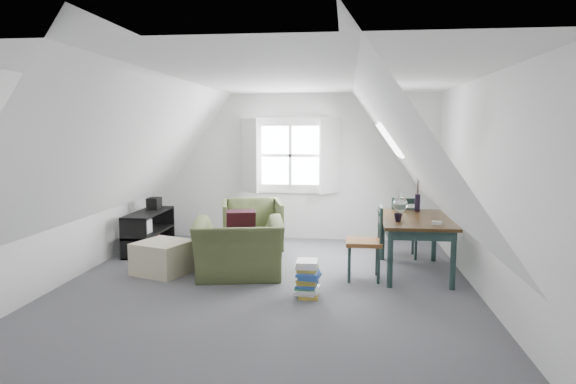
# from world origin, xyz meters

# --- Properties ---
(floor) EXTENTS (5.50, 5.50, 0.00)m
(floor) POSITION_xyz_m (0.00, 0.00, 0.00)
(floor) COLOR #4D4D52
(floor) RESTS_ON ground
(ceiling) EXTENTS (5.50, 5.50, 0.00)m
(ceiling) POSITION_xyz_m (0.00, 0.00, 2.50)
(ceiling) COLOR white
(ceiling) RESTS_ON wall_back
(wall_back) EXTENTS (5.00, 0.00, 5.00)m
(wall_back) POSITION_xyz_m (0.00, 2.75, 1.25)
(wall_back) COLOR silver
(wall_back) RESTS_ON ground
(wall_front) EXTENTS (5.00, 0.00, 5.00)m
(wall_front) POSITION_xyz_m (0.00, -2.75, 1.25)
(wall_front) COLOR silver
(wall_front) RESTS_ON ground
(wall_left) EXTENTS (0.00, 5.50, 5.50)m
(wall_left) POSITION_xyz_m (-2.50, 0.00, 1.25)
(wall_left) COLOR silver
(wall_left) RESTS_ON ground
(wall_right) EXTENTS (0.00, 5.50, 5.50)m
(wall_right) POSITION_xyz_m (2.50, 0.00, 1.25)
(wall_right) COLOR silver
(wall_right) RESTS_ON ground
(slope_left) EXTENTS (3.19, 5.50, 4.48)m
(slope_left) POSITION_xyz_m (-1.55, 0.00, 1.78)
(slope_left) COLOR white
(slope_left) RESTS_ON wall_left
(slope_right) EXTENTS (3.19, 5.50, 4.48)m
(slope_right) POSITION_xyz_m (1.55, 0.00, 1.78)
(slope_right) COLOR white
(slope_right) RESTS_ON wall_right
(dormer_window) EXTENTS (1.71, 0.35, 1.30)m
(dormer_window) POSITION_xyz_m (0.00, 2.68, 1.45)
(dormer_window) COLOR white
(dormer_window) RESTS_ON wall_back
(skylight) EXTENTS (0.35, 0.75, 0.47)m
(skylight) POSITION_xyz_m (1.55, 1.30, 1.75)
(skylight) COLOR white
(skylight) RESTS_ON slope_right
(armchair_near) EXTENTS (1.30, 1.18, 0.74)m
(armchair_near) POSITION_xyz_m (-0.41, 0.36, 0.00)
(armchair_near) COLOR #444D2C
(armchair_near) RESTS_ON floor
(armchair_far) EXTENTS (1.08, 1.09, 0.83)m
(armchair_far) POSITION_xyz_m (-0.47, 1.59, 0.00)
(armchair_far) COLOR #444D2C
(armchair_far) RESTS_ON floor
(throw_pillow) EXTENTS (0.42, 0.31, 0.39)m
(throw_pillow) POSITION_xyz_m (-0.41, 0.51, 0.66)
(throw_pillow) COLOR #390F1A
(throw_pillow) RESTS_ON armchair_near
(ottoman) EXTENTS (0.81, 0.81, 0.42)m
(ottoman) POSITION_xyz_m (-1.44, 0.39, 0.21)
(ottoman) COLOR #B7AC8C
(ottoman) RESTS_ON floor
(dining_table) EXTENTS (0.89, 1.49, 0.75)m
(dining_table) POSITION_xyz_m (1.86, 0.76, 0.65)
(dining_table) COLOR black
(dining_table) RESTS_ON floor
(demijohn) EXTENTS (0.21, 0.21, 0.29)m
(demijohn) POSITION_xyz_m (1.71, 1.21, 0.87)
(demijohn) COLOR silver
(demijohn) RESTS_ON dining_table
(vase_twigs) EXTENTS (0.08, 0.09, 0.60)m
(vase_twigs) POSITION_xyz_m (1.96, 1.31, 0.88)
(vase_twigs) COLOR black
(vase_twigs) RESTS_ON dining_table
(cup) EXTENTS (0.13, 0.13, 0.10)m
(cup) POSITION_xyz_m (1.61, 0.46, 0.75)
(cup) COLOR black
(cup) RESTS_ON dining_table
(paper_box) EXTENTS (0.13, 0.10, 0.04)m
(paper_box) POSITION_xyz_m (2.06, 0.31, 0.76)
(paper_box) COLOR white
(paper_box) RESTS_ON dining_table
(dining_chair_far) EXTENTS (0.43, 0.43, 0.92)m
(dining_chair_far) POSITION_xyz_m (1.80, 1.59, 0.48)
(dining_chair_far) COLOR brown
(dining_chair_far) RESTS_ON floor
(dining_chair_near) EXTENTS (0.45, 0.45, 0.95)m
(dining_chair_near) POSITION_xyz_m (1.22, 0.42, 0.49)
(dining_chair_near) COLOR brown
(dining_chair_near) RESTS_ON floor
(media_shelf) EXTENTS (0.41, 1.22, 0.63)m
(media_shelf) POSITION_xyz_m (-2.10, 1.53, 0.28)
(media_shelf) COLOR black
(media_shelf) RESTS_ON floor
(electronics_box) EXTENTS (0.18, 0.25, 0.20)m
(electronics_box) POSITION_xyz_m (-2.10, 1.82, 0.71)
(electronics_box) COLOR black
(electronics_box) RESTS_ON media_shelf
(magazine_stack) EXTENTS (0.31, 0.37, 0.41)m
(magazine_stack) POSITION_xyz_m (0.53, -0.35, 0.21)
(magazine_stack) COLOR #B29933
(magazine_stack) RESTS_ON floor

